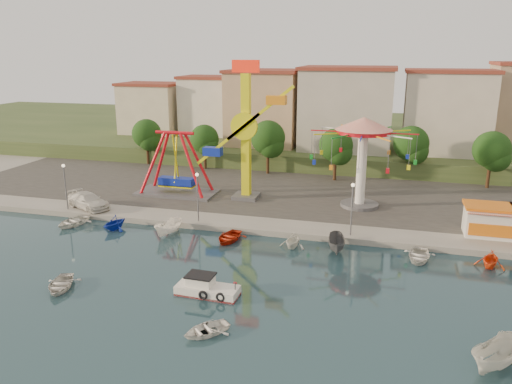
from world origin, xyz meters
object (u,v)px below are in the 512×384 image
(pirate_ship_ride, at_px, (176,164))
(wave_swinger, at_px, (363,142))
(kamikaze_tower, at_px, (249,136))
(cabin_motorboat, at_px, (206,289))
(van, at_px, (88,201))
(skiff, at_px, (498,356))
(rowboat_a, at_px, (60,284))

(pirate_ship_ride, bearing_deg, wave_swinger, 1.45)
(wave_swinger, bearing_deg, pirate_ship_ride, -178.55)
(kamikaze_tower, bearing_deg, cabin_motorboat, -82.10)
(van, bearing_deg, skiff, -92.05)
(wave_swinger, bearing_deg, cabin_motorboat, -112.43)
(cabin_motorboat, bearing_deg, van, 144.62)
(pirate_ship_ride, height_order, van, pirate_ship_ride)
(wave_swinger, distance_m, cabin_motorboat, 27.23)
(rowboat_a, relative_size, skiff, 0.79)
(kamikaze_tower, relative_size, van, 2.75)
(cabin_motorboat, distance_m, rowboat_a, 11.61)
(pirate_ship_ride, height_order, kamikaze_tower, kamikaze_tower)
(pirate_ship_ride, bearing_deg, kamikaze_tower, 0.55)
(kamikaze_tower, xyz_separation_m, cabin_motorboat, (3.28, -23.65, -7.96))
(kamikaze_tower, relative_size, cabin_motorboat, 3.36)
(skiff, bearing_deg, wave_swinger, 147.72)
(skiff, distance_m, van, 44.62)
(cabin_motorboat, distance_m, skiff, 20.32)
(cabin_motorboat, relative_size, van, 0.82)
(wave_swinger, bearing_deg, skiff, -70.92)
(skiff, bearing_deg, cabin_motorboat, -153.90)
(wave_swinger, xyz_separation_m, rowboat_a, (-21.38, -26.25, -7.81))
(pirate_ship_ride, height_order, skiff, pirate_ship_ride)
(kamikaze_tower, xyz_separation_m, van, (-16.90, -8.31, -6.95))
(skiff, xyz_separation_m, van, (-40.01, 19.75, 0.56))
(kamikaze_tower, height_order, van, kamikaze_tower)
(kamikaze_tower, bearing_deg, pirate_ship_ride, -179.45)
(rowboat_a, bearing_deg, skiff, -23.16)
(kamikaze_tower, bearing_deg, wave_swinger, 2.08)
(rowboat_a, bearing_deg, cabin_motorboat, -8.43)
(rowboat_a, distance_m, van, 19.56)
(kamikaze_tower, height_order, wave_swinger, kamikaze_tower)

